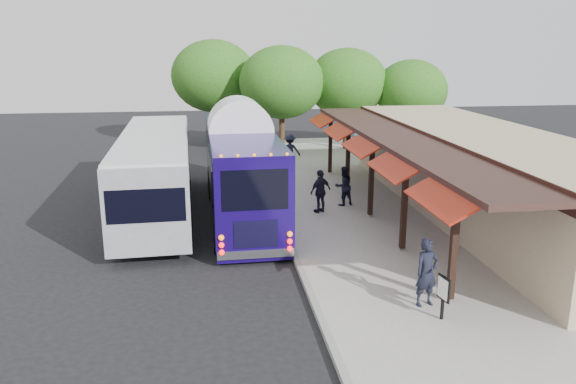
{
  "coord_description": "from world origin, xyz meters",
  "views": [
    {
      "loc": [
        -2.62,
        -17.54,
        7.04
      ],
      "look_at": [
        0.09,
        2.15,
        1.8
      ],
      "focal_mm": 35.0,
      "sensor_mm": 36.0,
      "label": 1
    }
  ],
  "objects_px": {
    "city_bus": "(156,170)",
    "ped_d": "(290,151)",
    "ped_b": "(344,186)",
    "ped_c": "(321,191)",
    "coach_bus": "(240,165)",
    "sign_board": "(443,290)",
    "ped_a": "(427,272)"
  },
  "relations": [
    {
      "from": "city_bus",
      "to": "ped_a",
      "type": "distance_m",
      "value": 13.16
    },
    {
      "from": "coach_bus",
      "to": "ped_d",
      "type": "xyz_separation_m",
      "value": [
        3.29,
        8.35,
        -1.0
      ]
    },
    {
      "from": "ped_b",
      "to": "ped_c",
      "type": "relative_size",
      "value": 0.95
    },
    {
      "from": "city_bus",
      "to": "ped_b",
      "type": "bearing_deg",
      "value": -5.86
    },
    {
      "from": "coach_bus",
      "to": "city_bus",
      "type": "bearing_deg",
      "value": 168.8
    },
    {
      "from": "coach_bus",
      "to": "city_bus",
      "type": "distance_m",
      "value": 3.61
    },
    {
      "from": "ped_c",
      "to": "ped_d",
      "type": "distance_m",
      "value": 9.16
    },
    {
      "from": "ped_b",
      "to": "ped_a",
      "type": "bearing_deg",
      "value": 69.57
    },
    {
      "from": "ped_d",
      "to": "ped_c",
      "type": "bearing_deg",
      "value": 91.64
    },
    {
      "from": "coach_bus",
      "to": "ped_a",
      "type": "height_order",
      "value": "coach_bus"
    },
    {
      "from": "ped_a",
      "to": "ped_d",
      "type": "bearing_deg",
      "value": 78.79
    },
    {
      "from": "coach_bus",
      "to": "ped_c",
      "type": "xyz_separation_m",
      "value": [
        3.3,
        -0.8,
        -1.03
      ]
    },
    {
      "from": "coach_bus",
      "to": "ped_a",
      "type": "xyz_separation_m",
      "value": [
        4.45,
        -9.8,
        -1.0
      ]
    },
    {
      "from": "ped_a",
      "to": "ped_b",
      "type": "height_order",
      "value": "ped_a"
    },
    {
      "from": "city_bus",
      "to": "ped_a",
      "type": "relative_size",
      "value": 6.75
    },
    {
      "from": "ped_a",
      "to": "ped_c",
      "type": "height_order",
      "value": "ped_a"
    },
    {
      "from": "ped_b",
      "to": "ped_c",
      "type": "bearing_deg",
      "value": 17.11
    },
    {
      "from": "city_bus",
      "to": "ped_b",
      "type": "distance_m",
      "value": 8.12
    },
    {
      "from": "sign_board",
      "to": "city_bus",
      "type": "bearing_deg",
      "value": 116.55
    },
    {
      "from": "city_bus",
      "to": "ped_d",
      "type": "xyz_separation_m",
      "value": [
        6.84,
        7.73,
        -0.78
      ]
    },
    {
      "from": "city_bus",
      "to": "ped_d",
      "type": "relative_size",
      "value": 6.71
    },
    {
      "from": "city_bus",
      "to": "ped_d",
      "type": "distance_m",
      "value": 10.35
    },
    {
      "from": "ped_b",
      "to": "ped_d",
      "type": "relative_size",
      "value": 0.92
    },
    {
      "from": "city_bus",
      "to": "ped_b",
      "type": "height_order",
      "value": "city_bus"
    },
    {
      "from": "coach_bus",
      "to": "ped_c",
      "type": "height_order",
      "value": "coach_bus"
    },
    {
      "from": "city_bus",
      "to": "ped_c",
      "type": "relative_size",
      "value": 6.97
    },
    {
      "from": "city_bus",
      "to": "sign_board",
      "type": "height_order",
      "value": "city_bus"
    },
    {
      "from": "city_bus",
      "to": "sign_board",
      "type": "distance_m",
      "value": 13.92
    },
    {
      "from": "ped_c",
      "to": "sign_board",
      "type": "xyz_separation_m",
      "value": [
        1.27,
        -9.84,
        -0.12
      ]
    },
    {
      "from": "ped_a",
      "to": "sign_board",
      "type": "height_order",
      "value": "ped_a"
    },
    {
      "from": "ped_b",
      "to": "sign_board",
      "type": "relative_size",
      "value": 1.48
    },
    {
      "from": "city_bus",
      "to": "coach_bus",
      "type": "bearing_deg",
      "value": -12.17
    }
  ]
}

